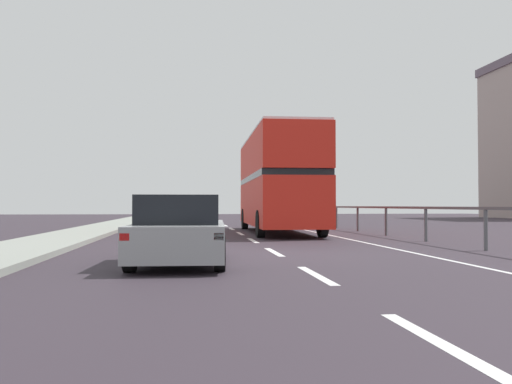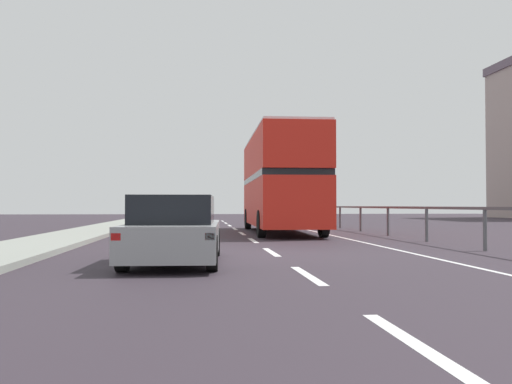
{
  "view_description": "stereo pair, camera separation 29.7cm",
  "coord_description": "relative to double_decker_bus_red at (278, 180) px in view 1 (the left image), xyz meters",
  "views": [
    {
      "loc": [
        -2.11,
        -12.65,
        1.17
      ],
      "look_at": [
        0.06,
        4.6,
        1.61
      ],
      "focal_mm": 37.36,
      "sensor_mm": 36.0,
      "label": 1
    },
    {
      "loc": [
        -1.82,
        -12.68,
        1.17
      ],
      "look_at": [
        0.06,
        4.6,
        1.61
      ],
      "focal_mm": 37.36,
      "sensor_mm": 36.0,
      "label": 2
    }
  ],
  "objects": [
    {
      "name": "ground_plane",
      "position": [
        -1.69,
        -9.9,
        -2.29
      ],
      "size": [
        75.71,
        120.0,
        0.1
      ],
      "primitive_type": "cube",
      "color": "#322932"
    },
    {
      "name": "double_decker_bus_red",
      "position": [
        0.0,
        0.0,
        0.0
      ],
      "size": [
        2.76,
        10.07,
        4.18
      ],
      "rotation": [
        0.0,
        0.0,
        -0.02
      ],
      "color": "red",
      "rests_on": "ground"
    },
    {
      "name": "bridge_side_railing",
      "position": [
        3.81,
        -0.9,
        -1.33
      ],
      "size": [
        0.1,
        42.0,
        1.13
      ],
      "color": "#535358",
      "rests_on": "ground"
    },
    {
      "name": "near_sidewalk_kerb",
      "position": [
        -7.99,
        -9.9,
        -2.17
      ],
      "size": [
        2.35,
        80.0,
        0.14
      ],
      "primitive_type": "cube",
      "color": "gray",
      "rests_on": "ground"
    },
    {
      "name": "lane_paint_markings",
      "position": [
        0.3,
        -1.65,
        -2.24
      ],
      "size": [
        3.51,
        46.0,
        0.01
      ],
      "color": "silver",
      "rests_on": "ground"
    },
    {
      "name": "hatchback_car_near",
      "position": [
        -3.97,
        -11.67,
        -1.59
      ],
      "size": [
        1.95,
        4.39,
        1.36
      ],
      "rotation": [
        0.0,
        0.0,
        -0.05
      ],
      "color": "gray",
      "rests_on": "ground"
    }
  ]
}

